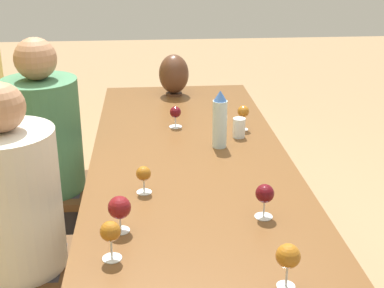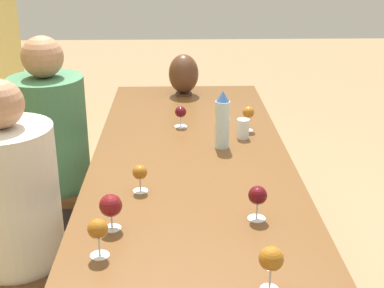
{
  "view_description": "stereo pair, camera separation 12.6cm",
  "coord_description": "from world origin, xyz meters",
  "views": [
    {
      "loc": [
        -2.38,
        0.19,
        1.76
      ],
      "look_at": [
        -0.14,
        0.0,
        0.87
      ],
      "focal_mm": 50.0,
      "sensor_mm": 36.0,
      "label": 1
    },
    {
      "loc": [
        -2.39,
        0.06,
        1.76
      ],
      "look_at": [
        -0.14,
        0.0,
        0.87
      ],
      "focal_mm": 50.0,
      "sensor_mm": 36.0,
      "label": 2
    }
  ],
  "objects": [
    {
      "name": "dining_table",
      "position": [
        0.0,
        0.0,
        0.69
      ],
      "size": [
        2.38,
        0.94,
        0.77
      ],
      "color": "brown",
      "rests_on": "ground_plane"
    },
    {
      "name": "ground_plane",
      "position": [
        0.0,
        0.0,
        0.0
      ],
      "size": [
        14.0,
        14.0,
        0.0
      ],
      "primitive_type": "plane",
      "color": "#937551"
    },
    {
      "name": "wine_glass_4",
      "position": [
        -0.65,
        -0.23,
        0.86
      ],
      "size": [
        0.07,
        0.07,
        0.13
      ],
      "color": "silver",
      "rests_on": "dining_table"
    },
    {
      "name": "chair_near",
      "position": [
        -0.41,
        0.83,
        0.5
      ],
      "size": [
        0.44,
        0.44,
        0.96
      ],
      "color": "brown",
      "rests_on": "ground_plane"
    },
    {
      "name": "wine_glass_5",
      "position": [
        -0.41,
        0.22,
        0.85
      ],
      "size": [
        0.06,
        0.06,
        0.12
      ],
      "color": "silver",
      "rests_on": "dining_table"
    },
    {
      "name": "person_far",
      "position": [
        0.33,
        0.74,
        0.67
      ],
      "size": [
        0.4,
        0.4,
        1.27
      ],
      "color": "#2D2D38",
      "rests_on": "ground_plane"
    },
    {
      "name": "person_near",
      "position": [
        -0.41,
        0.74,
        0.65
      ],
      "size": [
        0.39,
        0.39,
        1.24
      ],
      "color": "#2D2D38",
      "rests_on": "ground_plane"
    },
    {
      "name": "wine_glass_2",
      "position": [
        0.37,
        0.05,
        0.85
      ],
      "size": [
        0.07,
        0.07,
        0.12
      ],
      "color": "silver",
      "rests_on": "dining_table"
    },
    {
      "name": "wine_glass_1",
      "position": [
        0.3,
        -0.31,
        0.86
      ],
      "size": [
        0.06,
        0.06,
        0.14
      ],
      "color": "silver",
      "rests_on": "dining_table"
    },
    {
      "name": "water_tumbler",
      "position": [
        0.19,
        -0.27,
        0.82
      ],
      "size": [
        0.06,
        0.06,
        0.1
      ],
      "color": "silver",
      "rests_on": "dining_table"
    },
    {
      "name": "chair_far",
      "position": [
        0.33,
        0.83,
        0.5
      ],
      "size": [
        0.44,
        0.44,
        0.96
      ],
      "color": "brown",
      "rests_on": "ground_plane"
    },
    {
      "name": "wine_glass_0",
      "position": [
        -0.71,
        0.3,
        0.86
      ],
      "size": [
        0.08,
        0.08,
        0.14
      ],
      "color": "silver",
      "rests_on": "dining_table"
    },
    {
      "name": "vase",
      "position": [
        0.98,
        0.02,
        0.9
      ],
      "size": [
        0.19,
        0.19,
        0.27
      ],
      "color": "#4C2D1E",
      "rests_on": "dining_table"
    },
    {
      "name": "water_bottle",
      "position": [
        0.06,
        -0.15,
        0.91
      ],
      "size": [
        0.07,
        0.07,
        0.29
      ],
      "color": "silver",
      "rests_on": "dining_table"
    },
    {
      "name": "wine_glass_6",
      "position": [
        -0.88,
        0.33,
        0.86
      ],
      "size": [
        0.07,
        0.07,
        0.14
      ],
      "color": "silver",
      "rests_on": "dining_table"
    },
    {
      "name": "wine_glass_3",
      "position": [
        -1.07,
        -0.21,
        0.87
      ],
      "size": [
        0.07,
        0.07,
        0.15
      ],
      "color": "silver",
      "rests_on": "dining_table"
    }
  ]
}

